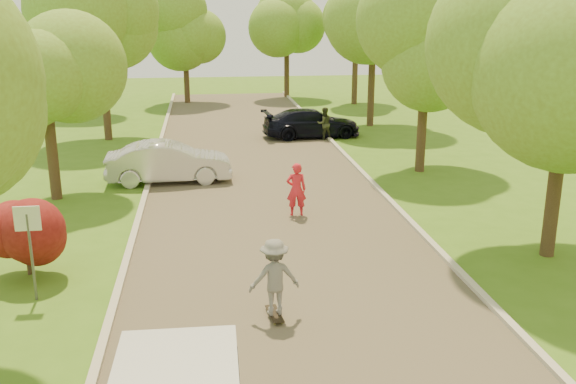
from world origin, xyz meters
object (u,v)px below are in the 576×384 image
person_striped (296,190)px  street_sign (29,233)px  silver_sedan (169,162)px  person_olive (324,124)px  skateboarder (274,277)px  dark_sedan (311,123)px  longboard (275,314)px

person_striped → street_sign: bearing=40.5°
street_sign → silver_sedan: bearing=75.5°
person_olive → person_striped: bearing=61.3°
street_sign → silver_sedan: size_ratio=0.48×
skateboarder → person_striped: bearing=-108.8°
skateboarder → silver_sedan: bearing=-83.5°
dark_sedan → longboard: bearing=163.3°
skateboarder → person_olive: size_ratio=1.04×
dark_sedan → skateboarder: (-3.96, -18.84, 0.23)m
skateboarder → person_olive: (4.46, 18.12, -0.14)m
street_sign → longboard: bearing=-16.9°
longboard → skateboarder: skateboarder is taller
skateboarder → longboard: bearing=180.0°
longboard → person_olive: 18.67m
longboard → street_sign: bearing=-23.6°
dark_sedan → person_olive: bearing=-150.2°
person_olive → street_sign: bearing=46.0°
skateboarder → dark_sedan: bearing=-108.6°
street_sign → dark_sedan: size_ratio=0.45×
longboard → person_olive: (4.46, 18.12, 0.70)m
dark_sedan → skateboarder: skateboarder is taller
person_striped → person_olive: person_striped is taller
dark_sedan → person_striped: person_striped is taller
person_olive → silver_sedan: bearing=30.3°
street_sign → person_olive: (9.60, 16.56, -0.77)m
longboard → person_striped: 6.87m
dark_sedan → person_olive: (0.50, -0.72, 0.09)m
longboard → person_olive: bearing=-110.6°
street_sign → silver_sedan: 10.02m
street_sign → longboard: 5.57m
skateboarder → person_striped: skateboarder is taller
street_sign → skateboarder: 5.41m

